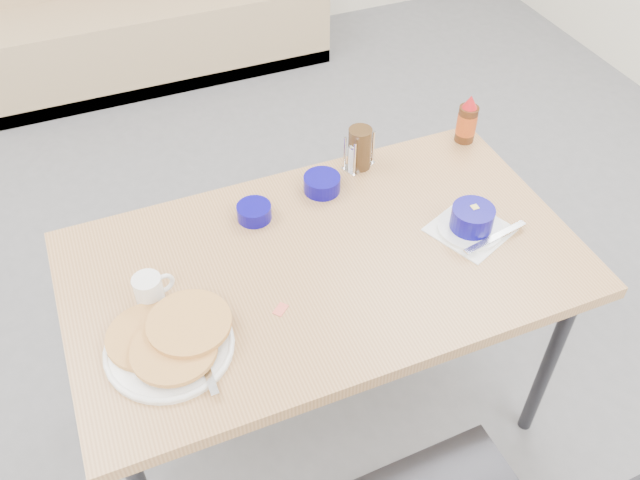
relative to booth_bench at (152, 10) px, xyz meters
name	(u,v)px	position (x,y,z in m)	size (l,w,h in m)	color
ground	(353,471)	(0.00, -2.78, -0.35)	(6.00, 6.00, 0.00)	slate
booth_bench	(152,10)	(0.00, 0.00, 0.00)	(1.90, 0.56, 1.22)	tan
dining_table	(324,275)	(0.00, -2.53, 0.35)	(1.40, 0.80, 0.76)	tan
pancake_plate	(170,342)	(-0.46, -2.67, 0.43)	(0.32, 0.33, 0.06)	white
coffee_mug	(150,289)	(-0.47, -2.50, 0.45)	(0.11, 0.07, 0.08)	white
grits_setting	(472,221)	(0.43, -2.59, 0.45)	(0.28, 0.26, 0.08)	white
creamer_bowl	(254,212)	(-0.12, -2.30, 0.43)	(0.10, 0.10, 0.05)	#0A0578
butter_bowl	(322,184)	(0.11, -2.26, 0.44)	(0.11, 0.11, 0.05)	#0A0578
amber_tumbler	(360,148)	(0.26, -2.19, 0.48)	(0.07, 0.07, 0.14)	#3E2813
condiment_caddy	(359,155)	(0.26, -2.19, 0.45)	(0.11, 0.09, 0.12)	silver
syrup_bottle	(467,121)	(0.64, -2.20, 0.48)	(0.06, 0.06, 0.17)	#47230F
sugar_wrapper	(281,309)	(-0.17, -2.66, 0.41)	(0.04, 0.03, 0.00)	#F05F50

